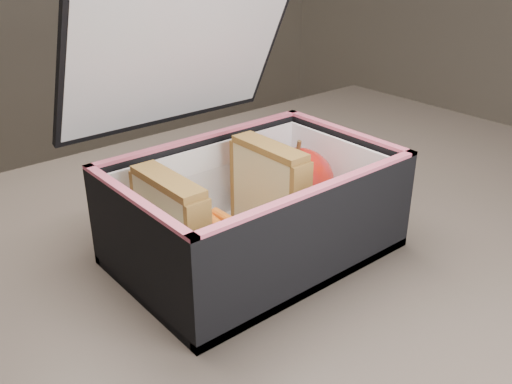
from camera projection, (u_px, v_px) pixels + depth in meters
kitchen_table at (261, 326)px, 0.63m from camera, size 1.20×0.80×0.75m
lunch_bag at (252, 201)px, 0.58m from camera, size 0.27×0.26×0.26m
plastic_tub at (223, 225)px, 0.56m from camera, size 0.16×0.12×0.07m
sandwich_left at (171, 227)px, 0.52m from camera, size 0.02×0.09×0.10m
sandwich_right at (269, 190)px, 0.59m from camera, size 0.03×0.09×0.10m
carrot_sticks at (226, 242)px, 0.56m from camera, size 0.05×0.13×0.03m
paper_napkin at (298, 216)px, 0.64m from camera, size 0.10×0.10×0.01m
red_apple at (298, 181)px, 0.62m from camera, size 0.10×0.10×0.08m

